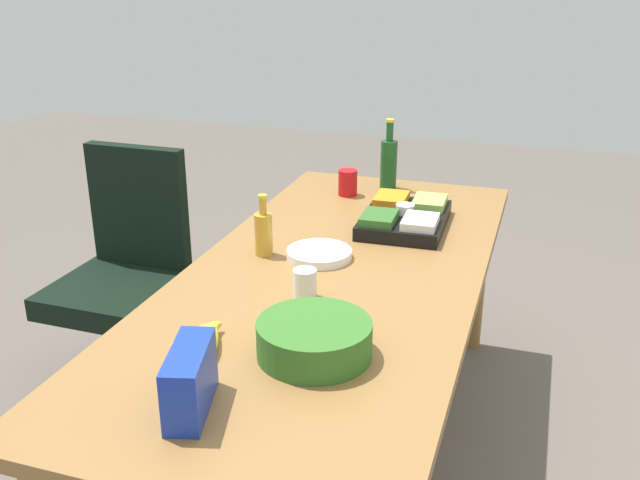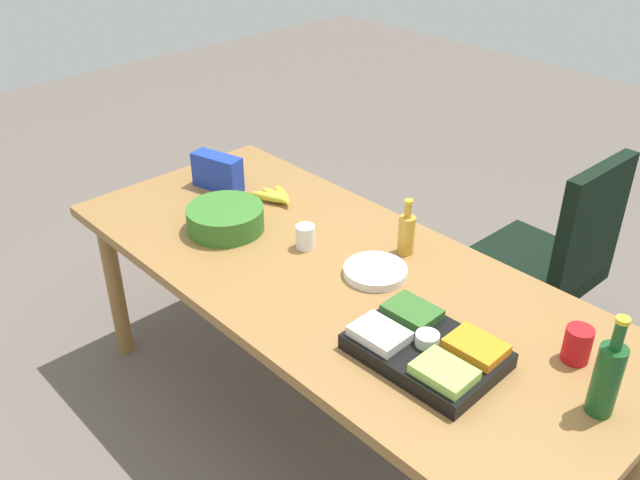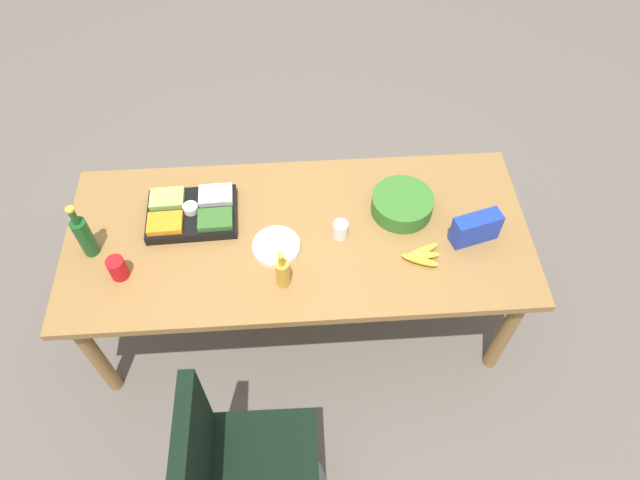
# 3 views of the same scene
# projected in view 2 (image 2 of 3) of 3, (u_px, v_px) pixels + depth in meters

# --- Properties ---
(ground_plane) EXTENTS (10.00, 10.00, 0.00)m
(ground_plane) POSITION_uv_depth(u_px,v_px,m) (336.00, 426.00, 2.79)
(ground_plane) COLOR #625850
(conference_table) EXTENTS (2.18, 0.93, 0.74)m
(conference_table) POSITION_uv_depth(u_px,v_px,m) (338.00, 289.00, 2.44)
(conference_table) COLOR olive
(conference_table) RESTS_ON ground
(office_chair) EXTENTS (0.56, 0.56, 0.98)m
(office_chair) POSITION_uv_depth(u_px,v_px,m) (540.00, 282.00, 3.00)
(office_chair) COLOR gray
(office_chair) RESTS_ON ground
(banana_bunch) EXTENTS (0.19, 0.15, 0.04)m
(banana_bunch) POSITION_uv_depth(u_px,v_px,m) (276.00, 196.00, 2.84)
(banana_bunch) COLOR yellow
(banana_bunch) RESTS_ON conference_table
(red_solo_cup) EXTENTS (0.08, 0.08, 0.11)m
(red_solo_cup) POSITION_uv_depth(u_px,v_px,m) (577.00, 344.00, 1.98)
(red_solo_cup) COLOR red
(red_solo_cup) RESTS_ON conference_table
(wine_bottle) EXTENTS (0.09, 0.09, 0.31)m
(wine_bottle) POSITION_uv_depth(u_px,v_px,m) (607.00, 377.00, 1.77)
(wine_bottle) COLOR #184E21
(wine_bottle) RESTS_ON conference_table
(chip_bag_blue) EXTENTS (0.23, 0.13, 0.15)m
(chip_bag_blue) POSITION_uv_depth(u_px,v_px,m) (218.00, 172.00, 2.92)
(chip_bag_blue) COLOR #1A36B4
(chip_bag_blue) RESTS_ON conference_table
(paper_cup) EXTENTS (0.08, 0.08, 0.09)m
(paper_cup) POSITION_uv_depth(u_px,v_px,m) (305.00, 237.00, 2.52)
(paper_cup) COLOR white
(paper_cup) RESTS_ON conference_table
(dressing_bottle) EXTENTS (0.06, 0.06, 0.21)m
(dressing_bottle) POSITION_uv_depth(u_px,v_px,m) (406.00, 233.00, 2.47)
(dressing_bottle) COLOR gold
(dressing_bottle) RESTS_ON conference_table
(paper_plate_stack) EXTENTS (0.23, 0.23, 0.03)m
(paper_plate_stack) POSITION_uv_depth(u_px,v_px,m) (375.00, 271.00, 2.38)
(paper_plate_stack) COLOR white
(paper_plate_stack) RESTS_ON conference_table
(salad_bowl) EXTENTS (0.34, 0.34, 0.09)m
(salad_bowl) POSITION_uv_depth(u_px,v_px,m) (225.00, 218.00, 2.63)
(salad_bowl) COLOR #346D26
(salad_bowl) RESTS_ON conference_table
(veggie_tray) EXTENTS (0.43, 0.31, 0.09)m
(veggie_tray) POSITION_uv_depth(u_px,v_px,m) (426.00, 348.00, 2.00)
(veggie_tray) COLOR black
(veggie_tray) RESTS_ON conference_table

